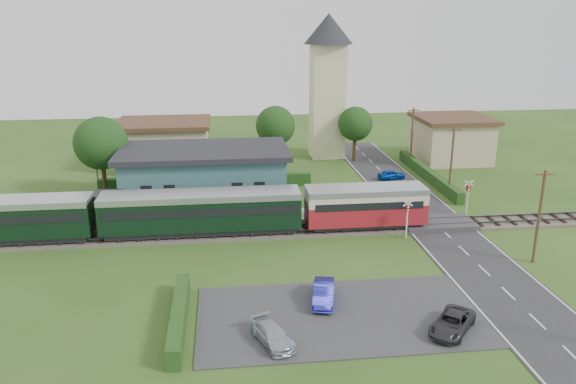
{
  "coord_description": "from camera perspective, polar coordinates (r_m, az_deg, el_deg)",
  "views": [
    {
      "loc": [
        -8.05,
        -41.4,
        17.3
      ],
      "look_at": [
        -2.74,
        4.0,
        2.9
      ],
      "focal_mm": 35.0,
      "sensor_mm": 36.0,
      "label": 1
    }
  ],
  "objects": [
    {
      "name": "hedge_roadside",
      "position": [
        63.78,
        14.01,
        1.78
      ],
      "size": [
        0.8,
        18.0,
        1.2
      ],
      "primitive_type": "cube",
      "color": "#193814",
      "rests_on": "ground"
    },
    {
      "name": "car_park_silver",
      "position": [
        31.74,
        -1.61,
        -14.27
      ],
      "size": [
        2.62,
        3.81,
        1.02
      ],
      "primitive_type": "imported",
      "rotation": [
        0.0,
        0.0,
        0.37
      ],
      "color": "#A5B0BA",
      "rests_on": "car_park"
    },
    {
      "name": "car_park_dark",
      "position": [
        34.05,
        16.33,
        -12.64
      ],
      "size": [
        3.83,
        4.04,
        1.06
      ],
      "primitive_type": "imported",
      "rotation": [
        0.0,
        0.0,
        -0.71
      ],
      "color": "#2F2E30",
      "rests_on": "car_park"
    },
    {
      "name": "utility_pole_c",
      "position": [
        57.65,
        16.27,
        3.06
      ],
      "size": [
        1.4,
        0.22,
        7.0
      ],
      "color": "#473321",
      "rests_on": "ground"
    },
    {
      "name": "station_building",
      "position": [
        54.42,
        -8.48,
        1.73
      ],
      "size": [
        16.0,
        9.0,
        5.3
      ],
      "color": "#406C72",
      "rests_on": "ground"
    },
    {
      "name": "platform",
      "position": [
        49.66,
        -8.52,
        -2.82
      ],
      "size": [
        30.0,
        3.0,
        0.45
      ],
      "primitive_type": "cube",
      "color": "gray",
      "rests_on": "ground"
    },
    {
      "name": "crossing_signal_far",
      "position": [
        52.87,
        17.83,
        -0.04
      ],
      "size": [
        0.84,
        0.28,
        3.28
      ],
      "color": "silver",
      "rests_on": "ground"
    },
    {
      "name": "crossing_signal_near",
      "position": [
        46.03,
        12.04,
        -2.14
      ],
      "size": [
        0.84,
        0.28,
        3.28
      ],
      "color": "silver",
      "rests_on": "ground"
    },
    {
      "name": "pedestrian_far",
      "position": [
        49.96,
        -17.03,
        -2.04
      ],
      "size": [
        0.81,
        0.92,
        1.61
      ],
      "primitive_type": "imported",
      "rotation": [
        0.0,
        0.0,
        1.86
      ],
      "color": "gray",
      "rests_on": "platform"
    },
    {
      "name": "utility_pole_b",
      "position": [
        43.99,
        24.16,
        -2.21
      ],
      "size": [
        1.4,
        0.22,
        7.0
      ],
      "color": "#473321",
      "rests_on": "ground"
    },
    {
      "name": "tree_b",
      "position": [
        65.84,
        -1.29,
        6.73
      ],
      "size": [
        4.6,
        4.6,
        7.34
      ],
      "color": "#332316",
      "rests_on": "ground"
    },
    {
      "name": "pedestrian_near",
      "position": [
        49.3,
        -1.05,
        -1.39
      ],
      "size": [
        0.7,
        0.5,
        1.79
      ],
      "primitive_type": "imported",
      "rotation": [
        0.0,
        0.0,
        3.04
      ],
      "color": "gray",
      "rests_on": "platform"
    },
    {
      "name": "utility_pole_d",
      "position": [
        68.56,
        12.47,
        5.57
      ],
      "size": [
        1.4,
        0.22,
        7.0
      ],
      "color": "#473321",
      "rests_on": "ground"
    },
    {
      "name": "crossing_deck",
      "position": [
        50.0,
        14.96,
        -3.1
      ],
      "size": [
        6.2,
        3.4,
        0.45
      ],
      "primitive_type": "cube",
      "color": "#333335",
      "rests_on": "ground"
    },
    {
      "name": "car_park_blue",
      "position": [
        35.81,
        3.64,
        -10.2
      ],
      "size": [
        2.03,
        3.86,
        1.21
      ],
      "primitive_type": "imported",
      "rotation": [
        0.0,
        0.0,
        -0.22
      ],
      "color": "#1F22A0",
      "rests_on": "car_park"
    },
    {
      "name": "church_tower",
      "position": [
        70.97,
        4.05,
        11.73
      ],
      "size": [
        6.0,
        6.0,
        17.6
      ],
      "color": "beige",
      "rests_on": "ground"
    },
    {
      "name": "hedge_carpark",
      "position": [
        33.94,
        -11.03,
        -12.35
      ],
      "size": [
        0.8,
        9.0,
        1.2
      ],
      "primitive_type": "cube",
      "color": "#193814",
      "rests_on": "ground"
    },
    {
      "name": "road",
      "position": [
        48.35,
        15.79,
        -4.14
      ],
      "size": [
        6.0,
        70.0,
        0.05
      ],
      "primitive_type": "cube",
      "color": "#28282B",
      "rests_on": "ground"
    },
    {
      "name": "railway_track",
      "position": [
        47.36,
        3.59,
        -3.82
      ],
      "size": [
        76.0,
        3.2,
        0.49
      ],
      "color": "#4C443D",
      "rests_on": "ground"
    },
    {
      "name": "car_park",
      "position": [
        34.71,
        5.24,
        -12.41
      ],
      "size": [
        17.0,
        9.0,
        0.08
      ],
      "primitive_type": "cube",
      "color": "#333335",
      "rests_on": "ground"
    },
    {
      "name": "tree_c",
      "position": [
        69.47,
        6.86,
        6.88
      ],
      "size": [
        4.2,
        4.2,
        6.78
      ],
      "color": "#332316",
      "rests_on": "ground"
    },
    {
      "name": "equipment_hut",
      "position": [
        50.12,
        -17.77,
        -1.45
      ],
      "size": [
        2.3,
        2.3,
        2.55
      ],
      "color": "beige",
      "rests_on": "platform"
    },
    {
      "name": "train",
      "position": [
        46.24,
        -12.72,
        -2.04
      ],
      "size": [
        43.2,
        2.9,
        3.4
      ],
      "color": "#232328",
      "rests_on": "ground"
    },
    {
      "name": "house_west",
      "position": [
        68.32,
        -12.39,
        4.82
      ],
      "size": [
        10.8,
        8.8,
        5.5
      ],
      "color": "tan",
      "rests_on": "ground"
    },
    {
      "name": "streetlamp_west",
      "position": [
        64.55,
        -19.01,
        3.77
      ],
      "size": [
        0.3,
        0.3,
        5.15
      ],
      "color": "#3F3F47",
      "rests_on": "ground"
    },
    {
      "name": "streetlamp_east",
      "position": [
        73.89,
        12.53,
        5.95
      ],
      "size": [
        0.3,
        0.3,
        5.15
      ],
      "color": "#3F3F47",
      "rests_on": "ground"
    },
    {
      "name": "tree_a",
      "position": [
        57.91,
        -18.49,
        4.71
      ],
      "size": [
        5.2,
        5.2,
        8.0
      ],
      "color": "#332316",
      "rests_on": "ground"
    },
    {
      "name": "car_on_road",
      "position": [
        62.86,
        10.47,
        1.76
      ],
      "size": [
        3.23,
        1.76,
        1.04
      ],
      "primitive_type": "imported",
      "rotation": [
        0.0,
        0.0,
        1.75
      ],
      "color": "#05389E",
      "rests_on": "road"
    },
    {
      "name": "house_east",
      "position": [
        72.62,
        16.28,
        5.27
      ],
      "size": [
        8.8,
        8.8,
        5.5
      ],
      "color": "tan",
      "rests_on": "ground"
    },
    {
      "name": "ground",
      "position": [
        45.58,
        4.03,
        -4.86
      ],
      "size": [
        120.0,
        120.0,
        0.0
      ],
      "primitive_type": "plane",
      "color": "#2D4C19"
    },
    {
      "name": "hedge_station",
      "position": [
        59.31,
        -8.28,
        1.0
      ],
      "size": [
        22.0,
        0.8,
        1.3
      ],
      "primitive_type": "cube",
      "color": "#193814",
      "rests_on": "ground"
    }
  ]
}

